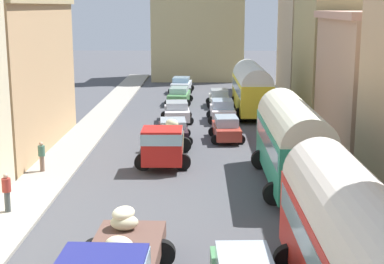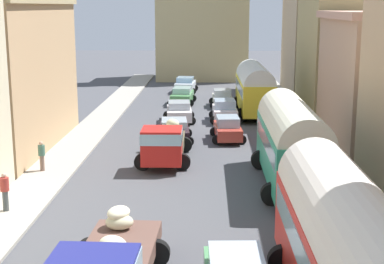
{
  "view_description": "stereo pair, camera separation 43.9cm",
  "coord_description": "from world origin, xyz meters",
  "px_view_note": "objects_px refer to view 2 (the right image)",
  "views": [
    {
      "loc": [
        0.53,
        -9.97,
        8.43
      ],
      "look_at": [
        0.0,
        20.69,
        1.8
      ],
      "focal_mm": 54.53,
      "sensor_mm": 36.0,
      "label": 1
    },
    {
      "loc": [
        0.97,
        -9.96,
        8.43
      ],
      "look_at": [
        0.0,
        20.69,
        1.8
      ],
      "focal_mm": 54.53,
      "sensor_mm": 36.0,
      "label": 2
    }
  ],
  "objects_px": {
    "pedestrian_0": "(42,155)",
    "pedestrian_1": "(5,191)",
    "car_2": "(182,95)",
    "car_7": "(222,98)",
    "parked_bus_1": "(292,140)",
    "car_5": "(228,129)",
    "car_0": "(174,130)",
    "parked_bus_2": "(255,87)",
    "cargo_truck_1": "(164,143)",
    "parked_bus_0": "(346,247)",
    "car_6": "(225,111)",
    "car_3": "(185,85)",
    "car_1": "(179,112)"
  },
  "relations": [
    {
      "from": "pedestrian_0",
      "to": "pedestrian_1",
      "type": "distance_m",
      "value": 6.04
    },
    {
      "from": "car_2",
      "to": "car_7",
      "type": "distance_m",
      "value": 3.75
    },
    {
      "from": "pedestrian_1",
      "to": "parked_bus_1",
      "type": "bearing_deg",
      "value": 19.33
    },
    {
      "from": "car_5",
      "to": "pedestrian_0",
      "type": "xyz_separation_m",
      "value": [
        -9.76,
        -7.86,
        0.19
      ]
    },
    {
      "from": "car_0",
      "to": "parked_bus_2",
      "type": "bearing_deg",
      "value": 59.56
    },
    {
      "from": "car_0",
      "to": "car_7",
      "type": "bearing_deg",
      "value": 76.16
    },
    {
      "from": "car_7",
      "to": "parked_bus_1",
      "type": "bearing_deg",
      "value": -82.81
    },
    {
      "from": "cargo_truck_1",
      "to": "pedestrian_1",
      "type": "bearing_deg",
      "value": -126.51
    },
    {
      "from": "car_5",
      "to": "car_0",
      "type": "bearing_deg",
      "value": -170.7
    },
    {
      "from": "parked_bus_0",
      "to": "car_2",
      "type": "xyz_separation_m",
      "value": [
        -6.04,
        36.41,
        -1.53
      ]
    },
    {
      "from": "car_6",
      "to": "pedestrian_1",
      "type": "xyz_separation_m",
      "value": [
        -9.52,
        -20.19,
        0.2
      ]
    },
    {
      "from": "parked_bus_1",
      "to": "car_6",
      "type": "bearing_deg",
      "value": 99.89
    },
    {
      "from": "car_3",
      "to": "pedestrian_0",
      "type": "relative_size",
      "value": 2.33
    },
    {
      "from": "car_3",
      "to": "cargo_truck_1",
      "type": "bearing_deg",
      "value": -90.0
    },
    {
      "from": "parked_bus_0",
      "to": "car_2",
      "type": "bearing_deg",
      "value": 99.41
    },
    {
      "from": "car_2",
      "to": "pedestrian_0",
      "type": "bearing_deg",
      "value": -105.63
    },
    {
      "from": "parked_bus_1",
      "to": "car_2",
      "type": "distance_m",
      "value": 24.64
    },
    {
      "from": "car_3",
      "to": "car_7",
      "type": "xyz_separation_m",
      "value": [
        3.54,
        -8.34,
        -0.03
      ]
    },
    {
      "from": "pedestrian_0",
      "to": "car_6",
      "type": "bearing_deg",
      "value": 55.52
    },
    {
      "from": "parked_bus_0",
      "to": "car_0",
      "type": "xyz_separation_m",
      "value": [
        -5.84,
        21.67,
        -1.54
      ]
    },
    {
      "from": "pedestrian_1",
      "to": "car_0",
      "type": "bearing_deg",
      "value": 65.2
    },
    {
      "from": "parked_bus_2",
      "to": "car_5",
      "type": "height_order",
      "value": "parked_bus_2"
    },
    {
      "from": "car_6",
      "to": "car_7",
      "type": "distance_m",
      "value": 6.54
    },
    {
      "from": "parked_bus_2",
      "to": "car_6",
      "type": "height_order",
      "value": "parked_bus_2"
    },
    {
      "from": "parked_bus_2",
      "to": "car_7",
      "type": "xyz_separation_m",
      "value": [
        -2.46,
        3.59,
        -1.46
      ]
    },
    {
      "from": "parked_bus_2",
      "to": "car_2",
      "type": "relative_size",
      "value": 2.09
    },
    {
      "from": "car_0",
      "to": "car_1",
      "type": "distance_m",
      "value": 6.55
    },
    {
      "from": "car_6",
      "to": "car_1",
      "type": "bearing_deg",
      "value": -174.99
    },
    {
      "from": "parked_bus_1",
      "to": "car_2",
      "type": "bearing_deg",
      "value": 104.9
    },
    {
      "from": "parked_bus_1",
      "to": "car_2",
      "type": "xyz_separation_m",
      "value": [
        -6.32,
        23.77,
        -1.51
      ]
    },
    {
      "from": "parked_bus_0",
      "to": "car_6",
      "type": "xyz_separation_m",
      "value": [
        -2.48,
        28.52,
        -1.47
      ]
    },
    {
      "from": "cargo_truck_1",
      "to": "car_5",
      "type": "distance_m",
      "value": 6.94
    },
    {
      "from": "car_0",
      "to": "car_5",
      "type": "xyz_separation_m",
      "value": [
        3.4,
        0.56,
        0.03
      ]
    },
    {
      "from": "cargo_truck_1",
      "to": "car_6",
      "type": "height_order",
      "value": "cargo_truck_1"
    },
    {
      "from": "cargo_truck_1",
      "to": "car_7",
      "type": "bearing_deg",
      "value": 79.3
    },
    {
      "from": "parked_bus_1",
      "to": "parked_bus_2",
      "type": "relative_size",
      "value": 1.01
    },
    {
      "from": "car_6",
      "to": "pedestrian_0",
      "type": "distance_m",
      "value": 17.17
    },
    {
      "from": "car_6",
      "to": "car_3",
      "type": "bearing_deg",
      "value": 103.6
    },
    {
      "from": "car_2",
      "to": "car_5",
      "type": "distance_m",
      "value": 14.63
    },
    {
      "from": "cargo_truck_1",
      "to": "car_7",
      "type": "xyz_separation_m",
      "value": [
        3.54,
        18.72,
        -0.44
      ]
    },
    {
      "from": "parked_bus_2",
      "to": "car_0",
      "type": "height_order",
      "value": "parked_bus_2"
    },
    {
      "from": "cargo_truck_1",
      "to": "car_1",
      "type": "distance_m",
      "value": 11.9
    },
    {
      "from": "parked_bus_1",
      "to": "pedestrian_1",
      "type": "bearing_deg",
      "value": -160.67
    },
    {
      "from": "car_2",
      "to": "car_0",
      "type": "bearing_deg",
      "value": -89.24
    },
    {
      "from": "pedestrian_1",
      "to": "parked_bus_0",
      "type": "bearing_deg",
      "value": -34.77
    },
    {
      "from": "cargo_truck_1",
      "to": "car_5",
      "type": "bearing_deg",
      "value": 58.31
    },
    {
      "from": "parked_bus_0",
      "to": "car_3",
      "type": "relative_size",
      "value": 2.5
    },
    {
      "from": "parked_bus_2",
      "to": "pedestrian_0",
      "type": "xyz_separation_m",
      "value": [
        -12.12,
        -17.1,
        -1.24
      ]
    },
    {
      "from": "parked_bus_1",
      "to": "parked_bus_2",
      "type": "bearing_deg",
      "value": 91.13
    },
    {
      "from": "pedestrian_1",
      "to": "car_1",
      "type": "bearing_deg",
      "value": 72.89
    }
  ]
}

